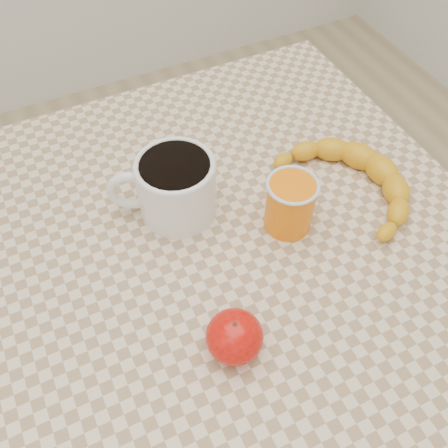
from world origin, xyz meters
name	(u,v)px	position (x,y,z in m)	size (l,w,h in m)	color
ground	(224,399)	(0.00, 0.00, 0.00)	(3.00, 3.00, 0.00)	tan
table	(224,263)	(0.00, 0.00, 0.66)	(0.80, 0.80, 0.75)	beige
coffee_mug	(174,186)	(-0.05, 0.07, 0.81)	(0.18, 0.16, 0.10)	white
orange_juice_glass	(290,204)	(0.10, -0.03, 0.80)	(0.08, 0.08, 0.09)	orange
apple	(235,337)	(-0.07, -0.18, 0.78)	(0.08, 0.08, 0.07)	#A70505
banana	(352,181)	(0.22, -0.01, 0.77)	(0.23, 0.30, 0.04)	gold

